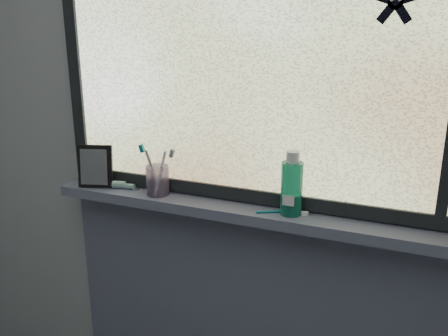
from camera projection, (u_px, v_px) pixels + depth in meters
wall_back at (265, 142)px, 1.77m from camera, size 3.00×0.01×2.50m
windowsill at (257, 214)px, 1.78m from camera, size 1.62×0.14×0.04m
sill_apron at (259, 327)px, 1.99m from camera, size 1.62×0.02×0.98m
window_pane at (265, 62)px, 1.67m from camera, size 1.50×0.01×1.00m
frame_bottom at (261, 197)px, 1.81m from camera, size 1.60×0.03×0.05m
frame_left at (75, 55)px, 1.94m from camera, size 0.05×0.03×1.10m
starfish_sticker at (396, 2)px, 1.46m from camera, size 0.15×0.02×0.15m
vanity_mirror at (95, 166)px, 1.98m from camera, size 0.15×0.11×0.17m
toothpaste_tube at (123, 185)px, 1.98m from camera, size 0.17×0.07×0.03m
toothbrush_cup at (158, 180)px, 1.90m from camera, size 0.10×0.10×0.11m
toothbrush_lying at (279, 211)px, 1.74m from camera, size 0.18×0.11×0.01m
mouthwash_bottle at (292, 183)px, 1.70m from camera, size 0.09×0.09×0.19m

